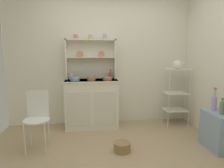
# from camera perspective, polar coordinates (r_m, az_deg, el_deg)

# --- Properties ---
(ground_plane) EXTENTS (3.84, 3.84, 0.00)m
(ground_plane) POSITION_cam_1_polar(r_m,az_deg,el_deg) (2.60, 3.10, -22.92)
(ground_plane) COLOR tan
(ground_plane) RESTS_ON ground
(wall_back) EXTENTS (3.84, 0.05, 2.50)m
(wall_back) POSITION_cam_1_polar(r_m,az_deg,el_deg) (3.82, -1.13, 7.09)
(wall_back) COLOR silver
(wall_back) RESTS_ON ground
(hutch_cabinet) EXTENTS (0.99, 0.45, 0.90)m
(hutch_cabinet) POSITION_cam_1_polar(r_m,az_deg,el_deg) (3.66, -5.96, -5.57)
(hutch_cabinet) COLOR silver
(hutch_cabinet) RESTS_ON ground
(hutch_shelf_unit) EXTENTS (0.92, 0.18, 0.74)m
(hutch_shelf_unit) POSITION_cam_1_polar(r_m,az_deg,el_deg) (3.71, -6.24, 8.13)
(hutch_shelf_unit) COLOR silver
(hutch_shelf_unit) RESTS_ON hutch_cabinet
(bakers_rack) EXTENTS (0.42, 0.34, 1.09)m
(bakers_rack) POSITION_cam_1_polar(r_m,az_deg,el_deg) (3.91, 18.23, -1.76)
(bakers_rack) COLOR silver
(bakers_rack) RESTS_ON ground
(side_shelf_blue) EXTENTS (0.28, 0.48, 0.54)m
(side_shelf_blue) POSITION_cam_1_polar(r_m,az_deg,el_deg) (3.26, 28.56, -12.01)
(side_shelf_blue) COLOR #849EBC
(side_shelf_blue) RESTS_ON ground
(wire_chair) EXTENTS (0.36, 0.36, 0.85)m
(wire_chair) POSITION_cam_1_polar(r_m,az_deg,el_deg) (3.00, -21.12, -8.28)
(wire_chair) COLOR white
(wire_chair) RESTS_ON ground
(floor_basket) EXTENTS (0.24, 0.24, 0.13)m
(floor_basket) POSITION_cam_1_polar(r_m,az_deg,el_deg) (2.89, 3.00, -17.95)
(floor_basket) COLOR #93754C
(floor_basket) RESTS_ON ground
(cup_rose_0) EXTENTS (0.09, 0.07, 0.08)m
(cup_rose_0) POSITION_cam_1_polar(r_m,az_deg,el_deg) (3.68, -10.63, 13.52)
(cup_rose_0) COLOR #D17A84
(cup_rose_0) RESTS_ON hutch_shelf_unit
(cup_gold_1) EXTENTS (0.08, 0.07, 0.08)m
(cup_gold_1) POSITION_cam_1_polar(r_m,az_deg,el_deg) (3.68, -6.34, 13.62)
(cup_gold_1) COLOR #DBB760
(cup_gold_1) RESTS_ON hutch_shelf_unit
(cup_lilac_2) EXTENTS (0.08, 0.07, 0.09)m
(cup_lilac_2) POSITION_cam_1_polar(r_m,az_deg,el_deg) (3.69, -2.18, 13.77)
(cup_lilac_2) COLOR #B79ECC
(cup_lilac_2) RESTS_ON hutch_shelf_unit
(bowl_mixing_large) EXTENTS (0.16, 0.16, 0.06)m
(bowl_mixing_large) POSITION_cam_1_polar(r_m,az_deg,el_deg) (3.50, -10.77, 1.46)
(bowl_mixing_large) COLOR #8EB2D1
(bowl_mixing_large) RESTS_ON hutch_cabinet
(bowl_floral_medium) EXTENTS (0.15, 0.15, 0.06)m
(bowl_floral_medium) POSITION_cam_1_polar(r_m,az_deg,el_deg) (3.50, -6.06, 1.55)
(bowl_floral_medium) COLOR #C67556
(bowl_floral_medium) RESTS_ON hutch_cabinet
(bowl_cream_small) EXTENTS (0.17, 0.17, 0.06)m
(bowl_cream_small) POSITION_cam_1_polar(r_m,az_deg,el_deg) (3.52, -1.37, 1.59)
(bowl_cream_small) COLOR #C67556
(bowl_cream_small) RESTS_ON hutch_cabinet
(jam_bottle) EXTENTS (0.06, 0.06, 0.18)m
(jam_bottle) POSITION_cam_1_polar(r_m,az_deg,el_deg) (3.68, -0.43, 2.59)
(jam_bottle) COLOR #B74C47
(jam_bottle) RESTS_ON hutch_cabinet
(utensil_jar) EXTENTS (0.08, 0.08, 0.24)m
(utensil_jar) POSITION_cam_1_polar(r_m,az_deg,el_deg) (3.66, -11.83, 2.17)
(utensil_jar) COLOR #B2B7C6
(utensil_jar) RESTS_ON hutch_cabinet
(porcelain_teapot) EXTENTS (0.25, 0.16, 0.18)m
(porcelain_teapot) POSITION_cam_1_polar(r_m,az_deg,el_deg) (3.85, 18.57, 5.51)
(porcelain_teapot) COLOR white
(porcelain_teapot) RESTS_ON bakers_rack
(flower_vase) EXTENTS (0.07, 0.07, 0.35)m
(flower_vase) POSITION_cam_1_polar(r_m,az_deg,el_deg) (3.24, 27.84, -4.88)
(flower_vase) COLOR #B79ECC
(flower_vase) RESTS_ON side_shelf_blue
(oil_bottle) EXTENTS (0.06, 0.06, 0.22)m
(oil_bottle) POSITION_cam_1_polar(r_m,az_deg,el_deg) (3.12, 29.57, -6.06)
(oil_bottle) COLOR #6B8C60
(oil_bottle) RESTS_ON side_shelf_blue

